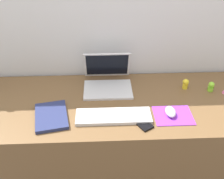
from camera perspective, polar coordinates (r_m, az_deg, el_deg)
The scene contains 10 objects.
back_wall at distance 1.84m, azimuth -0.08°, elevation 6.75°, with size 3.06×0.05×1.70m, color silver.
desk at distance 1.83m, azimuth 0.43°, elevation -11.99°, with size 1.86×0.64×0.74m, color brown.
laptop at distance 1.71m, azimuth -0.96°, elevation 2.38°, with size 0.30×0.28×0.21m.
keyboard at distance 1.47m, azimuth 0.33°, elevation -5.71°, with size 0.41×0.13×0.02m, color silver.
mousepad at distance 1.53m, azimuth 12.84°, elevation -5.38°, with size 0.21×0.17×0.00m, color purple.
mouse at distance 1.52m, azimuth 12.31°, elevation -4.62°, with size 0.06×0.10×0.03m, color silver.
cell_phone at distance 1.45m, azimuth 6.32°, elevation -7.00°, with size 0.06×0.13×0.01m, color black.
notebook_pad at distance 1.51m, azimuth -12.77°, elevation -5.52°, with size 0.17×0.24×0.02m, color navy.
toy_figurine_yellow at distance 1.75m, azimuth 15.34°, elevation 1.22°, with size 0.04×0.04×0.07m.
toy_figurine_lime at distance 1.78m, azimuth 20.28°, elevation 0.62°, with size 0.04×0.04×0.06m.
Camera 1 is at (-0.07, -1.27, 1.69)m, focal length 43.07 mm.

